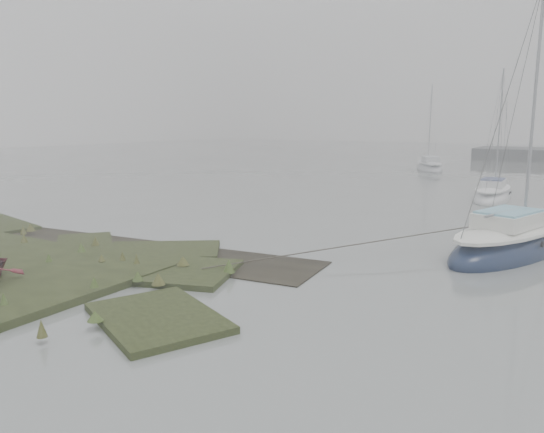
{
  "coord_description": "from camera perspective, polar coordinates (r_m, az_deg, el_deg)",
  "views": [
    {
      "loc": [
        9.06,
        -9.25,
        4.69
      ],
      "look_at": [
        0.71,
        4.35,
        1.8
      ],
      "focal_mm": 35.0,
      "sensor_mm": 36.0,
      "label": 1
    }
  ],
  "objects": [
    {
      "name": "ground",
      "position": [
        40.55,
        18.44,
        3.1
      ],
      "size": [
        160.0,
        160.0,
        0.0
      ],
      "primitive_type": "plane",
      "color": "slate",
      "rests_on": "ground"
    },
    {
      "name": "sailboat_main",
      "position": [
        20.77,
        24.25,
        -2.8
      ],
      "size": [
        4.52,
        7.72,
        10.35
      ],
      "rotation": [
        0.0,
        0.0,
        -0.31
      ],
      "color": "#121C35",
      "rests_on": "ground"
    },
    {
      "name": "sailboat_white",
      "position": [
        34.54,
        22.63,
        2.1
      ],
      "size": [
        2.06,
        5.96,
        8.36
      ],
      "rotation": [
        0.0,
        0.0,
        0.02
      ],
      "color": "silver",
      "rests_on": "ground"
    },
    {
      "name": "sailboat_far_a",
      "position": [
        53.04,
        16.59,
        5.06
      ],
      "size": [
        4.57,
        6.47,
        8.75
      ],
      "rotation": [
        0.0,
        0.0,
        0.46
      ],
      "color": "#ABAFB6",
      "rests_on": "ground"
    },
    {
      "name": "sailboat_far_c",
      "position": [
        70.94,
        24.06,
        5.78
      ],
      "size": [
        5.54,
        3.85,
        7.49
      ],
      "rotation": [
        0.0,
        0.0,
        1.13
      ],
      "color": "#B3B8BE",
      "rests_on": "ground"
    }
  ]
}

